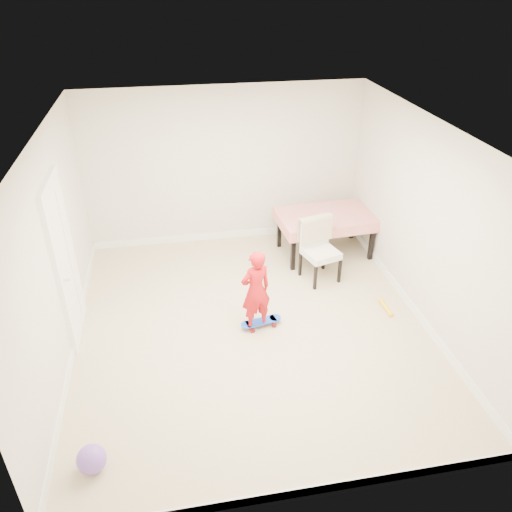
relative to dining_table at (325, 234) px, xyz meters
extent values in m
plane|color=tan|center=(-1.51, -1.70, -0.35)|extent=(5.00, 5.00, 0.00)
cube|color=white|center=(-1.51, -1.70, 2.23)|extent=(4.50, 5.00, 0.04)
cube|color=beige|center=(-1.51, 0.78, 0.95)|extent=(4.50, 0.04, 2.60)
cube|color=beige|center=(-1.51, -4.18, 0.95)|extent=(4.50, 0.04, 2.60)
cube|color=beige|center=(-3.74, -1.70, 0.95)|extent=(0.04, 5.00, 2.60)
cube|color=beige|center=(0.72, -1.70, 0.95)|extent=(0.04, 5.00, 2.60)
cube|color=white|center=(-3.73, -1.40, 0.68)|extent=(0.11, 0.94, 2.11)
cube|color=white|center=(-1.51, 0.79, -0.29)|extent=(4.50, 0.02, 0.12)
cube|color=white|center=(-1.51, -4.19, -0.29)|extent=(4.50, 0.02, 0.12)
cube|color=white|center=(-3.75, -1.70, -0.29)|extent=(0.02, 5.00, 0.12)
cube|color=white|center=(0.73, -1.70, -0.29)|extent=(0.02, 5.00, 0.12)
imported|color=red|center=(-1.46, -1.75, 0.21)|extent=(0.47, 0.38, 1.12)
sphere|color=#7950C0|center=(-3.35, -3.57, -0.21)|extent=(0.28, 0.28, 0.28)
cylinder|color=yellow|center=(0.39, -1.67, -0.32)|extent=(0.07, 0.40, 0.06)
camera|label=1|loc=(-2.38, -6.85, 3.81)|focal=35.00mm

